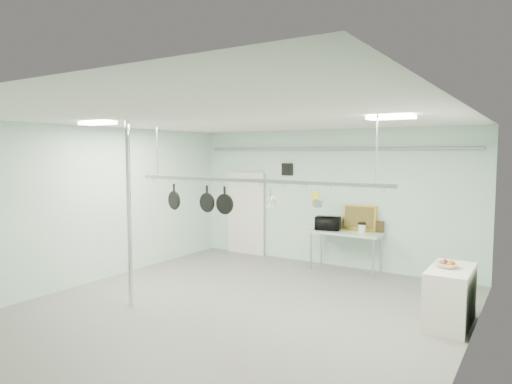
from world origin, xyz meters
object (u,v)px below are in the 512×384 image
Objects in this scene: chrome_pole at (129,215)px; skillet_right at (225,200)px; side_cabinet at (450,297)px; skillet_mid at (207,199)px; pot_rack at (250,179)px; coffee_canister at (362,229)px; skillet_left at (174,197)px; microwave at (328,223)px; fruit_bowl at (447,265)px; prep_table at (346,235)px.

chrome_pole is 1.66m from skillet_right.
skillet_mid is (-3.86, -1.10, 1.40)m from side_cabinet.
pot_rack reaches higher than coffee_canister.
skillet_right is (1.16, 0.00, -0.00)m from skillet_left.
microwave is 1.61× the size of fruit_bowl.
microwave reaches higher than fruit_bowl.
skillet_left is at bearing -166.66° from side_cabinet.
chrome_pole is at bearing -148.30° from skillet_right.
skillet_mid is (-1.68, -3.31, 0.85)m from coffee_canister.
chrome_pole reaches higher than prep_table.
skillet_left is at bearing -126.51° from coffee_canister.
prep_table is at bearing 73.01° from skillet_mid.
microwave is 1.18× the size of skillet_mid.
microwave is at bearing 77.07° from skillet_left.
skillet_right is (-3.48, -1.10, 1.39)m from side_cabinet.
skillet_mid is at bearing 180.00° from pot_rack.
skillet_mid is (-0.91, 0.00, -0.38)m from pot_rack.
chrome_pole is 9.47× the size of fruit_bowl.
skillet_mid reaches higher than prep_table.
side_cabinet is 2.60× the size of skillet_mid.
pot_rack reaches higher than skillet_mid.
skillet_mid is at bearing -111.71° from prep_table.
microwave is at bearing -178.06° from prep_table.
microwave is 1.13× the size of skillet_right.
fruit_bowl is 4.06m from skillet_mid.
fruit_bowl is at bearing 20.57° from pot_rack.
chrome_pole is 2.67× the size of side_cabinet.
skillet_left is at bearing -175.27° from skillet_mid.
prep_table is 4.03m from skillet_left.
coffee_canister is at bearing 57.70° from chrome_pole.
prep_table is 0.40m from coffee_canister.
microwave is (-0.03, 3.29, -1.17)m from pot_rack.
pot_rack is at bearing 25.35° from chrome_pole.
pot_rack is 14.21× the size of fruit_bowl.
skillet_right is (-0.53, 0.00, -0.39)m from pot_rack.
pot_rack is 3.61m from coffee_canister.
skillet_left reaches higher than side_cabinet.
skillet_left is (-2.45, -3.31, 0.85)m from coffee_canister.
skillet_left reaches higher than microwave.
side_cabinet is at bearing 14.01° from fruit_bowl.
microwave is 3.42m from skillet_right.
fruit_bowl is at bearing 130.44° from microwave.
pot_rack reaches higher than skillet_right.
skillet_left is (-1.66, -3.29, 0.79)m from microwave.
chrome_pole is at bearing -157.49° from fruit_bowl.
pot_rack is at bearing 13.89° from skillet_left.
skillet_mid reaches higher than side_cabinet.
skillet_left is 0.99× the size of skillet_right.
microwave is at bearing 90.48° from pot_rack.
coffee_canister is at bearing 133.75° from fruit_bowl.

